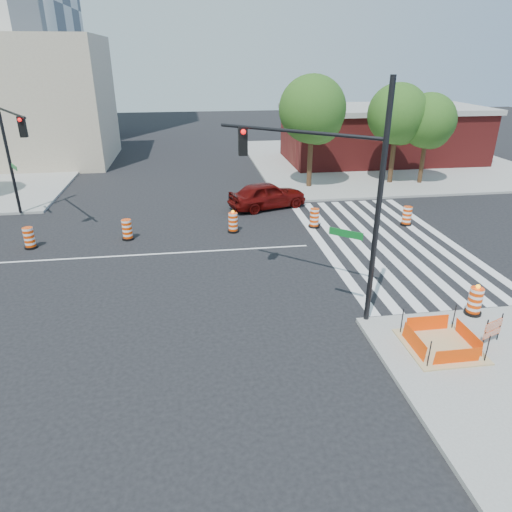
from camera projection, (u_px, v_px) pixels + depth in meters
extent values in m
plane|color=black|center=(160.00, 254.00, 21.18)|extent=(120.00, 120.00, 0.00)
cube|color=gray|center=(379.00, 160.00, 39.83)|extent=(22.00, 22.00, 0.15)
cube|color=silver|center=(322.00, 245.00, 22.20)|extent=(0.45, 13.50, 0.01)
cube|color=silver|center=(340.00, 244.00, 22.32)|extent=(0.45, 13.50, 0.01)
cube|color=silver|center=(358.00, 243.00, 22.44)|extent=(0.45, 13.50, 0.01)
cube|color=silver|center=(375.00, 242.00, 22.55)|extent=(0.45, 13.50, 0.01)
cube|color=silver|center=(393.00, 241.00, 22.67)|extent=(0.45, 13.50, 0.01)
cube|color=silver|center=(410.00, 240.00, 22.79)|extent=(0.45, 13.50, 0.01)
cube|color=silver|center=(427.00, 239.00, 22.91)|extent=(0.45, 13.50, 0.01)
cube|color=silver|center=(443.00, 238.00, 23.03)|extent=(0.45, 13.50, 0.01)
cube|color=silver|center=(160.00, 254.00, 21.17)|extent=(14.00, 0.12, 0.01)
cube|color=tan|center=(440.00, 346.00, 14.13)|extent=(2.20, 2.20, 0.05)
cube|color=#FF4205|center=(457.00, 357.00, 13.22)|extent=(1.44, 0.02, 0.55)
cube|color=#FF4205|center=(427.00, 324.00, 14.85)|extent=(1.44, 0.02, 0.55)
cube|color=#FF4205|center=(414.00, 342.00, 13.91)|extent=(0.02, 1.44, 0.55)
cube|color=#FF4205|center=(469.00, 337.00, 14.15)|extent=(0.02, 1.44, 0.55)
cylinder|color=black|center=(429.00, 354.00, 13.03)|extent=(0.04, 0.04, 0.90)
cylinder|color=black|center=(487.00, 349.00, 13.26)|extent=(0.04, 0.04, 0.90)
cylinder|color=black|center=(402.00, 321.00, 14.66)|extent=(0.04, 0.04, 0.90)
cylinder|color=black|center=(454.00, 317.00, 14.90)|extent=(0.04, 0.04, 0.90)
cube|color=maroon|center=(381.00, 137.00, 39.01)|extent=(16.00, 8.00, 4.20)
cube|color=gray|center=(384.00, 109.00, 38.09)|extent=(16.50, 8.50, 0.40)
cube|color=tan|center=(19.00, 102.00, 37.53)|extent=(14.00, 10.00, 10.00)
imported|color=#510807|center=(267.00, 195.00, 27.31)|extent=(5.03, 3.22, 1.59)
cylinder|color=black|center=(378.00, 210.00, 14.11)|extent=(0.18, 0.18, 7.81)
cylinder|color=black|center=(296.00, 131.00, 14.64)|extent=(4.58, 3.84, 0.12)
cube|color=black|center=(243.00, 141.00, 15.82)|extent=(0.31, 0.27, 0.98)
sphere|color=#FF0C0C|center=(243.00, 132.00, 15.52)|extent=(0.18, 0.18, 0.18)
cube|color=#0C591E|center=(346.00, 234.00, 14.97)|extent=(0.93, 0.78, 0.24)
cylinder|color=black|center=(6.00, 147.00, 24.82)|extent=(0.17, 0.17, 7.47)
cylinder|color=black|center=(10.00, 112.00, 21.98)|extent=(2.90, 4.91, 0.11)
cube|color=black|center=(22.00, 127.00, 20.76)|extent=(0.30, 0.26, 0.93)
sphere|color=#FF0C0C|center=(20.00, 120.00, 20.46)|extent=(0.17, 0.17, 0.17)
cube|color=#0C591E|center=(14.00, 167.00, 24.52)|extent=(0.59, 0.99, 0.23)
cylinder|color=black|center=(472.00, 312.00, 15.94)|extent=(0.58, 0.58, 0.10)
cylinder|color=#ED3E05|center=(475.00, 300.00, 15.75)|extent=(0.47, 0.47, 0.92)
sphere|color=#FF990C|center=(478.00, 287.00, 15.53)|extent=(0.16, 0.16, 0.16)
cube|color=#ED3E05|center=(494.00, 325.00, 14.06)|extent=(0.77, 0.34, 0.27)
cube|color=#ED3E05|center=(492.00, 333.00, 14.18)|extent=(0.77, 0.34, 0.21)
cylinder|color=black|center=(485.00, 333.00, 13.97)|extent=(0.04, 0.04, 0.96)
cylinder|color=black|center=(500.00, 327.00, 14.30)|extent=(0.04, 0.04, 0.96)
cylinder|color=#382314|center=(310.00, 154.00, 30.84)|extent=(0.34, 0.34, 4.68)
sphere|color=#1D4513|center=(312.00, 109.00, 29.67)|extent=(4.38, 4.38, 4.38)
sphere|color=#1D4513|center=(318.00, 120.00, 30.32)|extent=(3.21, 3.21, 3.21)
sphere|color=#1D4513|center=(306.00, 117.00, 29.60)|extent=(2.92, 2.92, 2.92)
cylinder|color=#382314|center=(393.00, 154.00, 31.89)|extent=(0.33, 0.33, 4.32)
sphere|color=#1D4513|center=(398.00, 114.00, 30.80)|extent=(4.05, 4.05, 4.05)
sphere|color=#1D4513|center=(402.00, 123.00, 31.42)|extent=(2.97, 2.97, 2.97)
sphere|color=#1D4513|center=(392.00, 120.00, 30.72)|extent=(2.70, 2.70, 2.70)
cylinder|color=#382314|center=(423.00, 157.00, 31.86)|extent=(0.30, 0.30, 3.93)
sphere|color=#1D4513|center=(428.00, 121.00, 30.88)|extent=(3.68, 3.68, 3.68)
sphere|color=#1D4513|center=(431.00, 129.00, 31.45)|extent=(2.70, 2.70, 2.70)
sphere|color=#1D4513|center=(424.00, 127.00, 30.80)|extent=(2.46, 2.46, 2.46)
cylinder|color=black|center=(31.00, 247.00, 21.81)|extent=(0.60, 0.60, 0.10)
cylinder|color=#ED3E05|center=(29.00, 237.00, 21.61)|extent=(0.48, 0.48, 0.95)
cylinder|color=black|center=(128.00, 238.00, 22.85)|extent=(0.60, 0.60, 0.10)
cylinder|color=#ED3E05|center=(127.00, 229.00, 22.65)|extent=(0.48, 0.48, 0.95)
cylinder|color=black|center=(233.00, 231.00, 23.83)|extent=(0.60, 0.60, 0.10)
cylinder|color=#ED3E05|center=(233.00, 222.00, 23.63)|extent=(0.48, 0.48, 0.95)
sphere|color=#FF990C|center=(233.00, 212.00, 23.40)|extent=(0.16, 0.16, 0.16)
cylinder|color=black|center=(314.00, 226.00, 24.47)|extent=(0.60, 0.60, 0.10)
cylinder|color=#ED3E05|center=(314.00, 217.00, 24.27)|extent=(0.48, 0.48, 0.95)
cylinder|color=black|center=(406.00, 224.00, 24.80)|extent=(0.60, 0.60, 0.10)
cylinder|color=#ED3E05|center=(407.00, 215.00, 24.60)|extent=(0.48, 0.48, 0.95)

